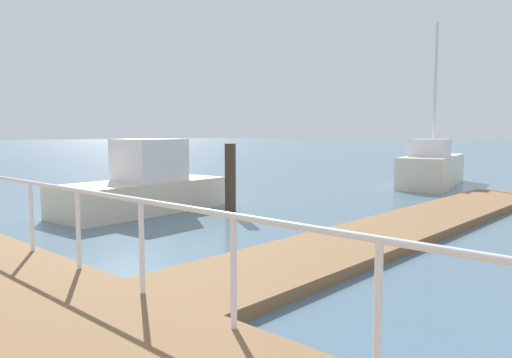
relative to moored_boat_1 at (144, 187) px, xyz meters
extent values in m
plane|color=slate|center=(-1.57, 1.88, -0.71)|extent=(300.00, 300.00, 0.00)
cube|color=olive|center=(2.71, -6.58, -0.62)|extent=(15.55, 2.00, 0.18)
cylinder|color=white|center=(-4.72, -9.73, 0.22)|extent=(0.06, 0.06, 1.05)
cylinder|color=white|center=(-4.72, -8.28, 0.22)|extent=(0.06, 0.06, 1.05)
cylinder|color=white|center=(-4.72, -6.83, 0.22)|extent=(0.06, 0.06, 1.05)
cylinder|color=white|center=(-4.72, -5.38, 0.22)|extent=(0.06, 0.06, 1.05)
cylinder|color=white|center=(-4.72, -3.93, 0.22)|extent=(0.06, 0.06, 1.05)
cylinder|color=white|center=(-4.72, -9.01, 0.74)|extent=(0.06, 24.68, 0.06)
cylinder|color=#473826|center=(1.62, -1.79, 0.25)|extent=(0.31, 0.31, 1.91)
cube|color=beige|center=(-0.08, -0.01, -0.28)|extent=(4.96, 2.18, 0.86)
cube|color=white|center=(0.21, 0.01, 0.74)|extent=(1.75, 1.60, 1.17)
cube|color=beige|center=(12.18, -3.18, -0.08)|extent=(5.87, 2.87, 1.26)
cube|color=white|center=(11.52, -3.32, 0.90)|extent=(1.98, 1.72, 0.70)
cylinder|color=silver|center=(12.18, -3.18, 3.27)|extent=(0.12, 0.12, 5.45)
camera|label=1|loc=(-7.75, -11.33, 1.49)|focal=33.79mm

